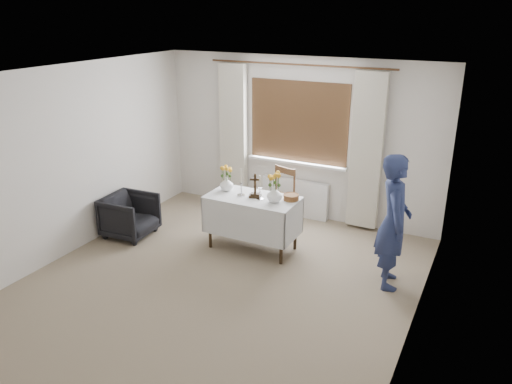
% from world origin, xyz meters
% --- Properties ---
extents(ground, '(5.00, 5.00, 0.00)m').
position_xyz_m(ground, '(0.00, 0.00, 0.00)').
color(ground, gray).
rests_on(ground, ground).
extents(altar_table, '(1.24, 0.64, 0.76)m').
position_xyz_m(altar_table, '(-0.07, 1.06, 0.38)').
color(altar_table, silver).
rests_on(altar_table, ground).
extents(wooden_chair, '(0.52, 0.52, 0.91)m').
position_xyz_m(wooden_chair, '(-0.08, 1.91, 0.45)').
color(wooden_chair, '#4F2D1B').
rests_on(wooden_chair, ground).
extents(armchair, '(0.72, 0.70, 0.62)m').
position_xyz_m(armchair, '(-1.86, 0.63, 0.31)').
color(armchair, black).
rests_on(armchair, ground).
extents(person, '(0.55, 0.69, 1.64)m').
position_xyz_m(person, '(1.83, 0.96, 0.82)').
color(person, navy).
rests_on(person, ground).
extents(radiator, '(1.10, 0.10, 0.60)m').
position_xyz_m(radiator, '(0.00, 2.42, 0.30)').
color(radiator, silver).
rests_on(radiator, ground).
extents(wooden_cross, '(0.19, 0.16, 0.34)m').
position_xyz_m(wooden_cross, '(-0.04, 1.08, 0.93)').
color(wooden_cross, black).
rests_on(wooden_cross, altar_table).
extents(candlestick_left, '(0.15, 0.15, 0.39)m').
position_xyz_m(candlestick_left, '(-0.23, 1.05, 0.95)').
color(candlestick_left, silver).
rests_on(candlestick_left, altar_table).
extents(candlestick_right, '(0.10, 0.10, 0.33)m').
position_xyz_m(candlestick_right, '(0.06, 1.04, 0.93)').
color(candlestick_right, silver).
rests_on(candlestick_right, altar_table).
extents(flower_vase_left, '(0.22, 0.22, 0.19)m').
position_xyz_m(flower_vase_left, '(-0.51, 1.13, 0.86)').
color(flower_vase_left, white).
rests_on(flower_vase_left, altar_table).
extents(flower_vase_right, '(0.23, 0.23, 0.21)m').
position_xyz_m(flower_vase_right, '(0.27, 1.04, 0.87)').
color(flower_vase_right, white).
rests_on(flower_vase_right, altar_table).
extents(wicker_basket, '(0.22, 0.22, 0.08)m').
position_xyz_m(wicker_basket, '(0.44, 1.20, 0.80)').
color(wicker_basket, brown).
rests_on(wicker_basket, altar_table).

